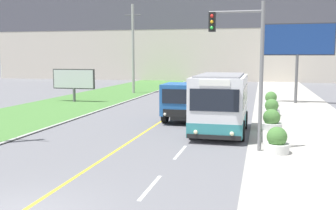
# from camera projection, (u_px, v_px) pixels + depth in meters

# --- Properties ---
(lane_marking_centre) EXTENTS (2.88, 140.00, 0.01)m
(lane_marking_centre) POSITION_uv_depth(u_px,v_px,m) (59.00, 195.00, 11.48)
(lane_marking_centre) COLOR gold
(lane_marking_centre) RESTS_ON ground_plane
(apartment_block_background) EXTENTS (80.00, 8.04, 23.68)m
(apartment_block_background) POSITION_uv_depth(u_px,v_px,m) (226.00, 8.00, 64.32)
(apartment_block_background) COLOR beige
(apartment_block_background) RESTS_ON ground_plane
(city_bus) EXTENTS (2.69, 5.52, 3.11)m
(city_bus) POSITION_uv_depth(u_px,v_px,m) (220.00, 104.00, 20.34)
(city_bus) COLOR silver
(city_bus) RESTS_ON ground_plane
(dump_truck) EXTENTS (2.43, 6.39, 2.39)m
(dump_truck) POSITION_uv_depth(u_px,v_px,m) (186.00, 101.00, 24.50)
(dump_truck) COLOR black
(dump_truck) RESTS_ON ground_plane
(car_distant) EXTENTS (1.80, 4.30, 1.45)m
(car_distant) POSITION_uv_depth(u_px,v_px,m) (209.00, 91.00, 37.89)
(car_distant) COLOR black
(car_distant) RESTS_ON ground_plane
(utility_pole_far) EXTENTS (1.80, 0.28, 9.50)m
(utility_pole_far) POSITION_uv_depth(u_px,v_px,m) (133.00, 49.00, 42.20)
(utility_pole_far) COLOR #9E9E99
(utility_pole_far) RESTS_ON ground_plane
(traffic_light_mast) EXTENTS (2.28, 0.32, 6.26)m
(traffic_light_mast) POSITION_uv_depth(u_px,v_px,m) (246.00, 58.00, 16.22)
(traffic_light_mast) COLOR slate
(traffic_light_mast) RESTS_ON ground_plane
(billboard_large) EXTENTS (5.88, 0.24, 6.73)m
(billboard_large) POSITION_uv_depth(u_px,v_px,m) (298.00, 42.00, 32.66)
(billboard_large) COLOR #59595B
(billboard_large) RESTS_ON ground_plane
(billboard_small) EXTENTS (3.90, 0.24, 2.91)m
(billboard_small) POSITION_uv_depth(u_px,v_px,m) (74.00, 80.00, 34.48)
(billboard_small) COLOR #59595B
(billboard_small) RESTS_ON ground_plane
(planter_round_near) EXTENTS (1.04, 1.04, 1.09)m
(planter_round_near) POSITION_uv_depth(u_px,v_px,m) (277.00, 142.00, 16.14)
(planter_round_near) COLOR silver
(planter_round_near) RESTS_ON sidewalk_right
(planter_round_second) EXTENTS (1.14, 1.14, 1.13)m
(planter_round_second) POSITION_uv_depth(u_px,v_px,m) (272.00, 121.00, 21.21)
(planter_round_second) COLOR silver
(planter_round_second) RESTS_ON sidewalk_right
(planter_round_third) EXTENTS (1.12, 1.12, 1.13)m
(planter_round_third) POSITION_uv_depth(u_px,v_px,m) (272.00, 108.00, 26.24)
(planter_round_third) COLOR silver
(planter_round_third) RESTS_ON sidewalk_right
(planter_round_far) EXTENTS (1.15, 1.15, 1.15)m
(planter_round_far) POSITION_uv_depth(u_px,v_px,m) (271.00, 100.00, 31.28)
(planter_round_far) COLOR silver
(planter_round_far) RESTS_ON sidewalk_right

